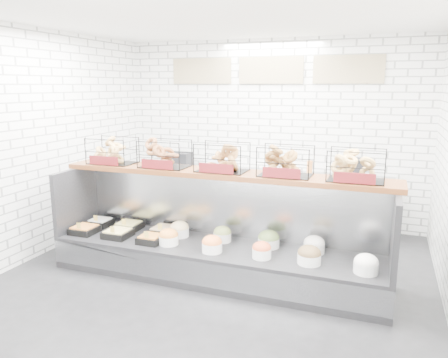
% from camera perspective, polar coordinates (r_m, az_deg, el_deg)
% --- Properties ---
extents(ground, '(5.50, 5.50, 0.00)m').
position_cam_1_polar(ground, '(5.16, -2.34, -13.93)').
color(ground, black).
rests_on(ground, ground).
extents(room_shell, '(5.02, 5.51, 3.01)m').
position_cam_1_polar(room_shell, '(5.19, 0.07, 9.86)').
color(room_shell, white).
rests_on(room_shell, ground).
extents(display_case, '(4.00, 0.90, 1.20)m').
position_cam_1_polar(display_case, '(5.31, -0.95, -9.22)').
color(display_case, black).
rests_on(display_case, ground).
extents(bagel_shelf, '(4.10, 0.50, 0.40)m').
position_cam_1_polar(bagel_shelf, '(5.19, -0.25, 2.45)').
color(bagel_shelf, '#4F2610').
rests_on(bagel_shelf, display_case).
extents(prep_counter, '(4.00, 0.60, 1.20)m').
position_cam_1_polar(prep_counter, '(7.16, 5.11, -2.42)').
color(prep_counter, '#93969B').
rests_on(prep_counter, ground).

